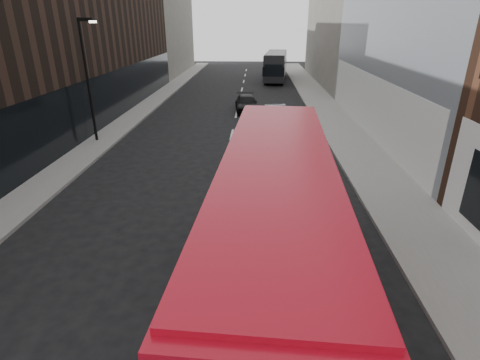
# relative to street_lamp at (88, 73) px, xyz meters

# --- Properties ---
(sidewalk_right) EXTENTS (3.00, 80.00, 0.15)m
(sidewalk_right) POSITION_rel_street_lamp_xyz_m (15.72, 7.00, -4.11)
(sidewalk_right) COLOR slate
(sidewalk_right) RESTS_ON ground
(sidewalk_left) EXTENTS (2.00, 80.00, 0.15)m
(sidewalk_left) POSITION_rel_street_lamp_xyz_m (0.22, 7.00, -4.11)
(sidewalk_left) COLOR slate
(sidewalk_left) RESTS_ON ground
(building_left_mid) EXTENTS (5.00, 24.00, 14.00)m
(building_left_mid) POSITION_rel_street_lamp_xyz_m (-3.28, 12.00, 2.82)
(building_left_mid) COLOR black
(building_left_mid) RESTS_ON ground
(building_left_far) EXTENTS (5.00, 20.00, 13.00)m
(building_left_far) POSITION_rel_street_lamp_xyz_m (-3.28, 34.00, 2.32)
(building_left_far) COLOR #635E57
(building_left_far) RESTS_ON ground
(street_lamp) EXTENTS (1.06, 0.22, 7.00)m
(street_lamp) POSITION_rel_street_lamp_xyz_m (0.00, 0.00, 0.00)
(street_lamp) COLOR black
(street_lamp) RESTS_ON sidewalk_left
(red_bus) EXTENTS (3.14, 10.79, 4.31)m
(red_bus) POSITION_rel_street_lamp_xyz_m (10.27, -14.41, -1.79)
(red_bus) COLOR #A00919
(red_bus) RESTS_ON ground
(grey_bus) EXTENTS (3.51, 10.80, 3.43)m
(grey_bus) POSITION_rel_street_lamp_xyz_m (12.23, 27.25, -2.34)
(grey_bus) COLOR black
(grey_bus) RESTS_ON ground
(car_a) EXTENTS (1.97, 4.29, 1.43)m
(car_a) POSITION_rel_street_lamp_xyz_m (11.00, 2.00, -3.47)
(car_a) COLOR black
(car_a) RESTS_ON ground
(car_b) EXTENTS (2.07, 4.47, 1.42)m
(car_b) POSITION_rel_street_lamp_xyz_m (11.24, 4.47, -3.47)
(car_b) COLOR gray
(car_b) RESTS_ON ground
(car_c) EXTENTS (2.18, 4.53, 1.27)m
(car_c) POSITION_rel_street_lamp_xyz_m (9.00, 9.14, -3.54)
(car_c) COLOR black
(car_c) RESTS_ON ground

